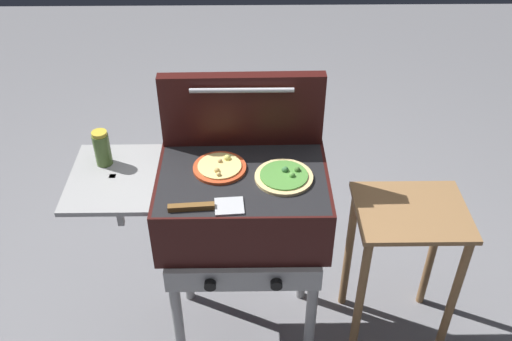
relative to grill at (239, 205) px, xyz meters
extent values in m
plane|color=gray|center=(0.01, 0.00, -0.76)|extent=(8.00, 8.00, 0.00)
cube|color=#38110F|center=(0.01, 0.00, 0.02)|extent=(0.64, 0.48, 0.24)
cube|color=black|center=(0.01, 0.00, 0.14)|extent=(0.61, 0.46, 0.01)
cube|color=#A0A0A0|center=(-0.47, 0.00, 0.13)|extent=(0.32, 0.41, 0.02)
cube|color=#A0A0A0|center=(-0.47, 0.00, 0.02)|extent=(0.02, 0.02, 0.24)
cube|color=#A0A0A0|center=(0.01, -0.25, -0.15)|extent=(0.58, 0.02, 0.10)
cylinder|color=black|center=(-0.11, -0.27, -0.15)|extent=(0.04, 0.02, 0.04)
cylinder|color=black|center=(0.13, -0.27, -0.15)|extent=(0.04, 0.02, 0.04)
cylinder|color=#A0A0A0|center=(-0.26, -0.19, -0.43)|extent=(0.04, 0.04, 0.66)
cylinder|color=#A0A0A0|center=(0.28, -0.19, -0.43)|extent=(0.04, 0.04, 0.66)
cylinder|color=#A0A0A0|center=(-0.26, 0.19, -0.43)|extent=(0.04, 0.04, 0.66)
cylinder|color=#A0A0A0|center=(0.28, 0.19, -0.43)|extent=(0.04, 0.04, 0.66)
cube|color=#38110F|center=(0.01, 0.22, 0.29)|extent=(0.63, 0.06, 0.30)
cylinder|color=#B7B7BC|center=(0.01, 0.17, 0.40)|extent=(0.38, 0.02, 0.02)
cylinder|color=#C64723|center=(-0.07, 0.04, 0.15)|extent=(0.20, 0.20, 0.01)
cylinder|color=#EDD17A|center=(-0.07, 0.04, 0.16)|extent=(0.16, 0.16, 0.01)
sphere|color=#E4DF6A|center=(-0.04, 0.08, 0.17)|extent=(0.03, 0.03, 0.03)
sphere|color=tan|center=(-0.07, -0.02, 0.17)|extent=(0.02, 0.02, 0.02)
sphere|color=tan|center=(-0.08, 0.00, 0.17)|extent=(0.02, 0.02, 0.02)
sphere|color=tan|center=(-0.07, 0.06, 0.17)|extent=(0.02, 0.02, 0.02)
cylinder|color=#E0C17F|center=(0.17, -0.02, 0.15)|extent=(0.21, 0.21, 0.01)
cylinder|color=#4C8C38|center=(0.17, -0.02, 0.16)|extent=(0.18, 0.18, 0.01)
sphere|color=#3A743B|center=(0.17, 0.00, 0.17)|extent=(0.03, 0.03, 0.03)
sphere|color=#3F6C2C|center=(0.22, 0.01, 0.17)|extent=(0.02, 0.02, 0.02)
sphere|color=#52923C|center=(0.20, -0.03, 0.17)|extent=(0.02, 0.02, 0.02)
cylinder|color=#4C6B2D|center=(-0.51, 0.08, 0.21)|extent=(0.06, 0.06, 0.13)
cylinder|color=gold|center=(-0.51, 0.08, 0.28)|extent=(0.06, 0.06, 0.01)
cube|color=#B7BABF|center=(-0.03, -0.18, 0.15)|extent=(0.11, 0.10, 0.01)
cube|color=brown|center=(-0.16, -0.19, 0.15)|extent=(0.16, 0.04, 0.02)
cube|color=olive|center=(0.67, 0.00, -0.05)|extent=(0.44, 0.36, 0.02)
cylinder|color=olive|center=(0.48, -0.15, -0.41)|extent=(0.04, 0.04, 0.70)
cylinder|color=olive|center=(0.86, -0.15, -0.41)|extent=(0.04, 0.04, 0.70)
cylinder|color=olive|center=(0.48, 0.15, -0.41)|extent=(0.04, 0.04, 0.70)
cylinder|color=olive|center=(0.86, 0.15, -0.41)|extent=(0.04, 0.04, 0.70)
camera|label=1|loc=(0.04, -1.66, 1.44)|focal=40.09mm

